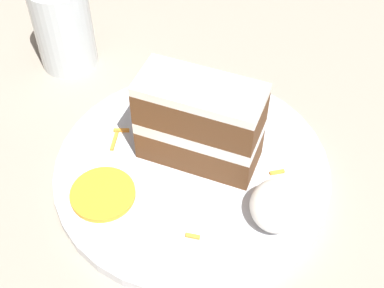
% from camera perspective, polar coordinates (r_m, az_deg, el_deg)
% --- Properties ---
extents(ground_plane, '(6.00, 6.00, 0.00)m').
position_cam_1_polar(ground_plane, '(0.62, -2.02, -4.72)').
color(ground_plane, '#4C4742').
rests_on(ground_plane, ground).
extents(dining_table, '(1.24, 0.96, 0.02)m').
position_cam_1_polar(dining_table, '(0.61, -2.05, -4.03)').
color(dining_table, gray).
rests_on(dining_table, ground).
extents(plate, '(0.30, 0.30, 0.01)m').
position_cam_1_polar(plate, '(0.59, -0.00, -2.77)').
color(plate, silver).
rests_on(plate, dining_table).
extents(cake_slice, '(0.07, 0.13, 0.10)m').
position_cam_1_polar(cake_slice, '(0.56, 0.82, 2.28)').
color(cake_slice, brown).
rests_on(cake_slice, plate).
extents(cream_dollop, '(0.06, 0.05, 0.04)m').
position_cam_1_polar(cream_dollop, '(0.54, 9.05, -6.48)').
color(cream_dollop, white).
rests_on(cream_dollop, plate).
extents(orange_garnish, '(0.07, 0.07, 0.01)m').
position_cam_1_polar(orange_garnish, '(0.57, -9.49, -5.28)').
color(orange_garnish, orange).
rests_on(orange_garnish, plate).
extents(carrot_shreds_scatter, '(0.20, 0.20, 0.00)m').
position_cam_1_polar(carrot_shreds_scatter, '(0.60, 0.80, -1.16)').
color(carrot_shreds_scatter, orange).
rests_on(carrot_shreds_scatter, plate).
extents(drinking_glass, '(0.07, 0.07, 0.12)m').
position_cam_1_polar(drinking_glass, '(0.72, -13.45, 11.62)').
color(drinking_glass, silver).
rests_on(drinking_glass, dining_table).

